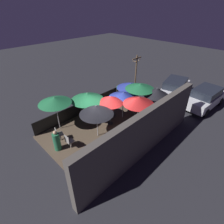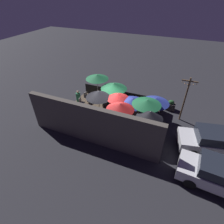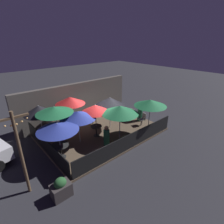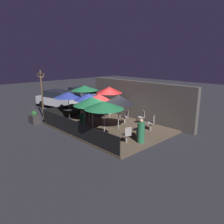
# 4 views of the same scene
# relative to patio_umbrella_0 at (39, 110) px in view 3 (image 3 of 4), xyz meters

# --- Properties ---
(ground_plane) EXTENTS (60.00, 60.00, 0.00)m
(ground_plane) POSITION_rel_patio_umbrella_0_xyz_m (3.39, -1.37, -2.16)
(ground_plane) COLOR #26262B
(patio_deck) EXTENTS (7.65, 5.46, 0.12)m
(patio_deck) POSITION_rel_patio_umbrella_0_xyz_m (3.39, -1.37, -2.10)
(patio_deck) COLOR brown
(patio_deck) RESTS_ON ground_plane
(building_wall) EXTENTS (9.25, 0.36, 2.89)m
(building_wall) POSITION_rel_patio_umbrella_0_xyz_m (3.39, 1.59, -0.71)
(building_wall) COLOR #4C4742
(building_wall) RESTS_ON ground_plane
(fence_front) EXTENTS (7.45, 0.05, 0.95)m
(fence_front) POSITION_rel_patio_umbrella_0_xyz_m (3.39, -4.05, -1.57)
(fence_front) COLOR black
(fence_front) RESTS_ON patio_deck
(fence_side_left) EXTENTS (0.05, 5.26, 0.95)m
(fence_side_left) POSITION_rel_patio_umbrella_0_xyz_m (-0.39, -1.37, -1.57)
(fence_side_left) COLOR black
(fence_side_left) RESTS_ON patio_deck
(patio_umbrella_0) EXTENTS (1.76, 1.76, 2.31)m
(patio_umbrella_0) POSITION_rel_patio_umbrella_0_xyz_m (0.00, 0.00, 0.00)
(patio_umbrella_0) COLOR #B2B2B7
(patio_umbrella_0) RESTS_ON patio_deck
(patio_umbrella_1) EXTENTS (1.75, 1.75, 2.12)m
(patio_umbrella_1) POSITION_rel_patio_umbrella_0_xyz_m (2.79, -1.64, -0.15)
(patio_umbrella_1) COLOR #B2B2B7
(patio_umbrella_1) RESTS_ON patio_deck
(patio_umbrella_2) EXTENTS (2.08, 2.08, 2.01)m
(patio_umbrella_2) POSITION_rel_patio_umbrella_0_xyz_m (0.06, -2.23, -0.23)
(patio_umbrella_2) COLOR #B2B2B7
(patio_umbrella_2) RESTS_ON patio_deck
(patio_umbrella_3) EXTENTS (2.02, 2.02, 2.34)m
(patio_umbrella_3) POSITION_rel_patio_umbrella_0_xyz_m (5.55, -3.62, 0.09)
(patio_umbrella_3) COLOR #B2B2B7
(patio_umbrella_3) RESTS_ON patio_deck
(patio_umbrella_4) EXTENTS (2.02, 2.02, 2.19)m
(patio_umbrella_4) POSITION_rel_patio_umbrella_0_xyz_m (4.26, -1.28, -0.13)
(patio_umbrella_4) COLOR #B2B2B7
(patio_umbrella_4) RESTS_ON patio_deck
(patio_umbrella_5) EXTENTS (2.09, 2.09, 2.01)m
(patio_umbrella_5) POSITION_rel_patio_umbrella_0_xyz_m (1.60, -1.57, -0.25)
(patio_umbrella_5) COLOR #B2B2B7
(patio_umbrella_5) RESTS_ON patio_deck
(patio_umbrella_6) EXTENTS (2.03, 2.03, 2.42)m
(patio_umbrella_6) POSITION_rel_patio_umbrella_0_xyz_m (0.47, -1.07, 0.20)
(patio_umbrella_6) COLOR #B2B2B7
(patio_umbrella_6) RESTS_ON patio_deck
(patio_umbrella_7) EXTENTS (2.19, 2.19, 2.21)m
(patio_umbrella_7) POSITION_rel_patio_umbrella_0_xyz_m (3.65, -2.90, -0.08)
(patio_umbrella_7) COLOR #B2B2B7
(patio_umbrella_7) RESTS_ON patio_deck
(patio_umbrella_8) EXTENTS (1.92, 1.92, 2.39)m
(patio_umbrella_8) POSITION_rel_patio_umbrella_0_xyz_m (2.00, 0.02, 0.12)
(patio_umbrella_8) COLOR #B2B2B7
(patio_umbrella_8) RESTS_ON patio_deck
(dining_table_0) EXTENTS (0.79, 0.79, 0.73)m
(dining_table_0) POSITION_rel_patio_umbrella_0_xyz_m (0.00, 0.00, -1.47)
(dining_table_0) COLOR black
(dining_table_0) RESTS_ON patio_deck
(dining_table_1) EXTENTS (0.71, 0.71, 0.70)m
(dining_table_1) POSITION_rel_patio_umbrella_0_xyz_m (2.79, -1.64, -1.50)
(dining_table_1) COLOR black
(dining_table_1) RESTS_ON patio_deck
(dining_table_2) EXTENTS (0.88, 0.88, 0.76)m
(dining_table_2) POSITION_rel_patio_umbrella_0_xyz_m (0.06, -2.23, -1.44)
(dining_table_2) COLOR black
(dining_table_2) RESTS_ON patio_deck
(patio_chair_0) EXTENTS (0.56, 0.56, 0.92)m
(patio_chair_0) POSITION_rel_patio_umbrella_0_xyz_m (4.52, 0.75, -1.54)
(patio_chair_0) COLOR gray
(patio_chair_0) RESTS_ON patio_deck
(patio_chair_1) EXTENTS (0.49, 0.49, 0.91)m
(patio_chair_1) POSITION_rel_patio_umbrella_0_xyz_m (6.20, -2.60, -1.55)
(patio_chair_1) COLOR gray
(patio_chair_1) RESTS_ON patio_deck
(patio_chair_2) EXTENTS (0.54, 0.54, 0.96)m
(patio_chair_2) POSITION_rel_patio_umbrella_0_xyz_m (5.90, 0.03, -1.51)
(patio_chair_2) COLOR gray
(patio_chair_2) RESTS_ON patio_deck
(patio_chair_3) EXTENTS (0.54, 0.54, 0.93)m
(patio_chair_3) POSITION_rel_patio_umbrella_0_xyz_m (3.66, 0.02, -1.54)
(patio_chair_3) COLOR gray
(patio_chair_3) RESTS_ON patio_deck
(patio_chair_4) EXTENTS (0.41, 0.41, 0.94)m
(patio_chair_4) POSITION_rel_patio_umbrella_0_xyz_m (6.13, -1.57, -1.52)
(patio_chair_4) COLOR gray
(patio_chair_4) RESTS_ON patio_deck
(patron_0) EXTENTS (0.50, 0.50, 1.32)m
(patron_0) POSITION_rel_patio_umbrella_0_xyz_m (6.66, -1.98, -1.45)
(patron_0) COLOR #236642
(patron_0) RESTS_ON patio_deck
(patron_1) EXTENTS (0.43, 0.43, 1.27)m
(patron_1) POSITION_rel_patio_umbrella_0_xyz_m (0.92, 0.99, -1.46)
(patron_1) COLOR silver
(patron_1) RESTS_ON patio_deck
(patron_2) EXTENTS (0.50, 0.50, 1.24)m
(patron_2) POSITION_rel_patio_umbrella_0_xyz_m (2.61, -2.89, -1.48)
(patron_2) COLOR #236642
(patron_2) RESTS_ON patio_deck
(planter_box) EXTENTS (0.78, 0.55, 0.92)m
(planter_box) POSITION_rel_patio_umbrella_0_xyz_m (-1.03, -4.43, -1.75)
(planter_box) COLOR #332D2D
(planter_box) RESTS_ON ground_plane
(light_post) EXTENTS (1.10, 0.12, 3.64)m
(light_post) POSITION_rel_patio_umbrella_0_xyz_m (-1.93, -3.30, -0.12)
(light_post) COLOR brown
(light_post) RESTS_ON ground_plane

